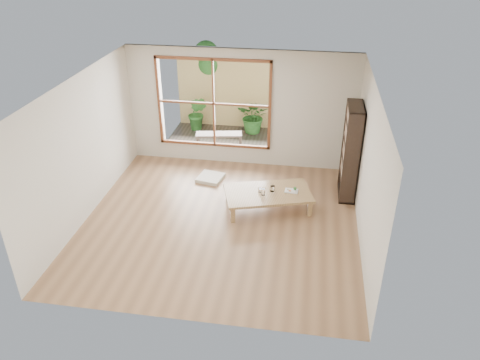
# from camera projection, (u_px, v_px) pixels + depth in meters

# --- Properties ---
(ground) EXTENTS (5.00, 5.00, 0.00)m
(ground) POSITION_uv_depth(u_px,v_px,m) (221.00, 221.00, 8.69)
(ground) COLOR #9E754F
(ground) RESTS_ON ground
(low_table) EXTENTS (1.81, 1.34, 0.35)m
(low_table) POSITION_uv_depth(u_px,v_px,m) (268.00, 194.00, 8.93)
(low_table) COLOR tan
(low_table) RESTS_ON ground
(floor_cushion) EXTENTS (0.60, 0.60, 0.07)m
(floor_cushion) POSITION_uv_depth(u_px,v_px,m) (210.00, 178.00, 10.07)
(floor_cushion) COLOR beige
(floor_cushion) RESTS_ON ground
(bookshelf) EXTENTS (0.30, 0.85, 1.89)m
(bookshelf) POSITION_uv_depth(u_px,v_px,m) (351.00, 152.00, 9.10)
(bookshelf) COLOR #30221A
(bookshelf) RESTS_ON ground
(glass_tall) EXTENTS (0.07, 0.07, 0.13)m
(glass_tall) POSITION_uv_depth(u_px,v_px,m) (263.00, 192.00, 8.79)
(glass_tall) COLOR silver
(glass_tall) RESTS_ON low_table
(glass_mid) EXTENTS (0.08, 0.08, 0.11)m
(glass_mid) POSITION_uv_depth(u_px,v_px,m) (272.00, 189.00, 8.92)
(glass_mid) COLOR silver
(glass_mid) RESTS_ON low_table
(glass_short) EXTENTS (0.07, 0.07, 0.09)m
(glass_short) POSITION_uv_depth(u_px,v_px,m) (273.00, 188.00, 8.96)
(glass_short) COLOR silver
(glass_short) RESTS_ON low_table
(glass_small) EXTENTS (0.07, 0.07, 0.08)m
(glass_small) POSITION_uv_depth(u_px,v_px,m) (260.00, 190.00, 8.90)
(glass_small) COLOR silver
(glass_small) RESTS_ON low_table
(food_tray) EXTENTS (0.26, 0.19, 0.08)m
(food_tray) POSITION_uv_depth(u_px,v_px,m) (292.00, 190.00, 8.94)
(food_tray) COLOR white
(food_tray) RESTS_ON low_table
(deck) EXTENTS (2.80, 2.00, 0.05)m
(deck) POSITION_uv_depth(u_px,v_px,m) (224.00, 141.00, 11.84)
(deck) COLOR #322C24
(deck) RESTS_ON ground
(garden_bench) EXTENTS (1.15, 0.51, 0.35)m
(garden_bench) POSITION_uv_depth(u_px,v_px,m) (219.00, 136.00, 11.34)
(garden_bench) COLOR #30221A
(garden_bench) RESTS_ON deck
(bamboo_fence) EXTENTS (2.80, 0.06, 1.80)m
(bamboo_fence) POSITION_uv_depth(u_px,v_px,m) (231.00, 94.00, 12.27)
(bamboo_fence) COLOR tan
(bamboo_fence) RESTS_ON ground
(shrub_right) EXTENTS (0.89, 0.80, 0.90)m
(shrub_right) POSITION_uv_depth(u_px,v_px,m) (254.00, 116.00, 12.06)
(shrub_right) COLOR #2B6124
(shrub_right) RESTS_ON deck
(shrub_left) EXTENTS (0.57, 0.49, 0.92)m
(shrub_left) POSITION_uv_depth(u_px,v_px,m) (197.00, 113.00, 12.20)
(shrub_left) COLOR #2B6124
(shrub_left) RESTS_ON deck
(garden_tree) EXTENTS (1.04, 0.85, 2.22)m
(garden_tree) POSITION_uv_depth(u_px,v_px,m) (207.00, 63.00, 12.27)
(garden_tree) COLOR #4C3D2D
(garden_tree) RESTS_ON ground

